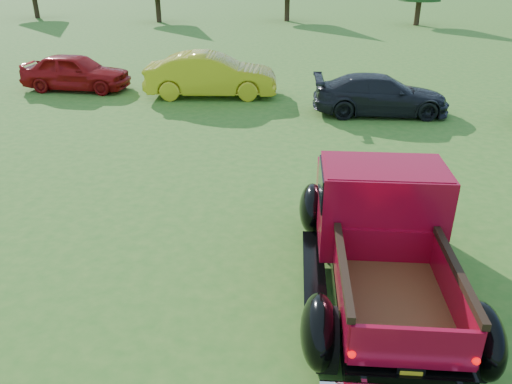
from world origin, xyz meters
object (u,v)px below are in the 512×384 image
show_car_grey (381,95)px  show_car_yellow (211,75)px  pickup_truck (378,225)px  show_car_red (76,72)px

show_car_grey → show_car_yellow: bearing=71.5°
pickup_truck → show_car_red: size_ratio=1.32×
pickup_truck → show_car_grey: size_ratio=1.23×
pickup_truck → show_car_red: (-9.91, 10.12, -0.21)m
pickup_truck → show_car_yellow: bearing=111.7°
show_car_grey → pickup_truck: bearing=169.9°
pickup_truck → show_car_red: 14.17m
show_car_red → show_car_grey: (10.57, -1.39, -0.06)m
pickup_truck → show_car_red: bearing=129.9°
pickup_truck → show_car_grey: (0.66, 8.73, -0.27)m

